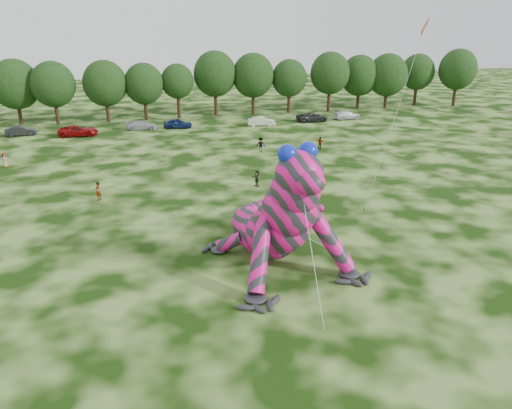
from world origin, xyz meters
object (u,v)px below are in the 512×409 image
object	(u,v)px
flying_kite	(420,42)
tree_16	(417,80)
car_6	(312,117)
tree_14	(359,82)
spectator_4	(5,160)
spectator_5	(257,179)
spectator_3	(320,143)
car_7	(347,115)
tree_7	(106,91)
inflatable_gecko	(264,193)
tree_17	(457,78)
spectator_0	(98,191)
tree_5	(16,92)
tree_9	(178,91)
spectator_2	(261,145)
tree_11	(253,84)
tree_15	(387,81)
tree_12	(289,86)
car_1	(21,131)
tree_10	(215,83)
tree_6	(54,93)
tree_13	(330,82)
tree_8	(145,92)
car_3	(142,125)
car_5	(261,121)
car_4	(178,123)
car_2	(78,131)

from	to	relation	value
flying_kite	tree_16	xyz separation A→B (m)	(31.79, 50.48, -9.01)
car_6	tree_14	bearing A→B (deg)	-54.02
spectator_4	spectator_5	size ratio (longest dim) A/B	1.03
car_6	spectator_4	size ratio (longest dim) A/B	3.12
spectator_3	car_7	bearing A→B (deg)	-83.78
tree_7	spectator_3	xyz separation A→B (m)	(25.74, -24.87, -3.96)
inflatable_gecko	tree_17	xyz separation A→B (m)	(50.89, 51.22, 0.80)
tree_7	spectator_0	xyz separation A→B (m)	(-0.29, -37.39, -3.87)
tree_5	tree_9	bearing A→B (deg)	-2.58
spectator_4	spectator_2	bearing A→B (deg)	-31.34
tree_11	tree_15	size ratio (longest dim) A/B	1.05
tree_9	tree_12	size ratio (longest dim) A/B	0.97
tree_5	inflatable_gecko	bearing A→B (deg)	-65.47
car_6	spectator_4	world-z (taller)	spectator_4
tree_9	car_1	xyz separation A→B (m)	(-22.76, -7.73, -3.67)
tree_5	tree_11	xyz separation A→B (m)	(36.91, -0.24, 0.14)
tree_9	tree_15	xyz separation A→B (m)	(37.41, 0.43, 0.48)
tree_9	spectator_5	size ratio (longest dim) A/B	5.58
tree_9	tree_10	bearing A→B (deg)	11.02
tree_9	tree_14	xyz separation A→B (m)	(32.40, 1.38, 0.36)
tree_7	spectator_3	bearing A→B (deg)	-44.02
flying_kite	tree_5	world-z (taller)	flying_kite
tree_6	tree_7	xyz separation A→B (m)	(7.48, 0.12, -0.01)
tree_13	spectator_2	distance (m)	31.22
tree_5	tree_7	size ratio (longest dim) A/B	1.03
flying_kite	tree_17	size ratio (longest dim) A/B	1.50
tree_10	tree_16	world-z (taller)	tree_10
tree_8	car_1	world-z (taller)	tree_8
tree_11	car_1	world-z (taller)	tree_11
tree_12	car_3	world-z (taller)	tree_12
tree_5	spectator_5	distance (m)	47.62
car_5	spectator_0	size ratio (longest dim) A/B	2.40
tree_9	tree_8	bearing A→B (deg)	-176.11
tree_9	car_5	world-z (taller)	tree_9
flying_kite	spectator_5	size ratio (longest dim) A/B	9.95
spectator_0	car_4	bearing A→B (deg)	-169.97
tree_8	car_7	bearing A→B (deg)	-13.23
car_4	tree_17	bearing A→B (deg)	-71.43
car_2	car_6	size ratio (longest dim) A/B	1.07
tree_7	spectator_5	xyz separation A→B (m)	(14.41, -37.07, -3.96)
tree_12	car_2	world-z (taller)	tree_12
inflatable_gecko	car_1	world-z (taller)	inflatable_gecko
tree_11	spectator_0	size ratio (longest dim) A/B	5.82
tree_15	car_7	world-z (taller)	tree_15
tree_11	tree_12	size ratio (longest dim) A/B	1.12
spectator_3	spectator_2	distance (m)	7.49
tree_5	tree_9	xyz separation A→B (m)	(24.19, -1.09, -0.56)
flying_kite	tree_16	size ratio (longest dim) A/B	1.65
inflatable_gecko	spectator_2	bearing A→B (deg)	63.49
tree_10	tree_5	bearing A→B (deg)	-179.73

